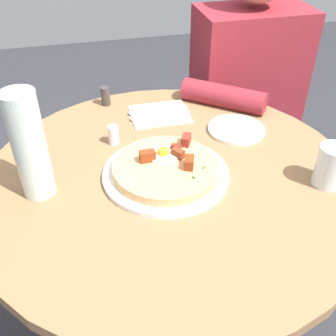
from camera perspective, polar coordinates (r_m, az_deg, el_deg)
The scene contains 13 objects.
ground_plane at distance 1.51m, azimuth 0.22°, elevation -22.54°, with size 6.00×6.00×0.00m, color #2D2D33.
dining_table at distance 1.08m, azimuth 0.29°, elevation -7.80°, with size 0.92×0.92×0.71m.
person_seated at distance 1.60m, azimuth 10.44°, elevation 6.65°, with size 0.49×0.47×1.14m.
pizza_plate at distance 0.96m, azimuth -0.32°, elevation -0.83°, with size 0.30×0.30×0.01m, color white.
breakfast_pizza at distance 0.95m, azimuth -0.28°, elevation 0.17°, with size 0.25×0.25×0.05m.
bread_plate at distance 1.14m, azimuth 9.67°, elevation 5.45°, with size 0.16×0.16×0.01m, color silver.
napkin at distance 1.21m, azimuth -1.19°, elevation 7.68°, with size 0.17×0.14×0.00m, color white.
fork at distance 1.19m, azimuth -1.01°, elevation 7.46°, with size 0.18×0.01×0.01m, color silver.
knife at distance 1.22m, azimuth -1.38°, elevation 8.27°, with size 0.18×0.01×0.01m, color silver.
water_glass at distance 0.98m, azimuth 22.13°, elevation 0.26°, with size 0.07×0.07×0.10m, color silver.
water_bottle at distance 0.89m, azimuth -19.11°, elevation 2.95°, with size 0.07×0.07×0.25m, color silver.
salt_shaker at distance 1.07m, azimuth -7.76°, elevation 4.68°, with size 0.03×0.03×0.05m, color white.
pepper_shaker at distance 1.27m, azimuth -8.89°, elevation 10.08°, with size 0.03×0.03×0.06m, color #3F3833.
Camera 1 is at (0.19, 0.74, 1.30)m, focal length 42.83 mm.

